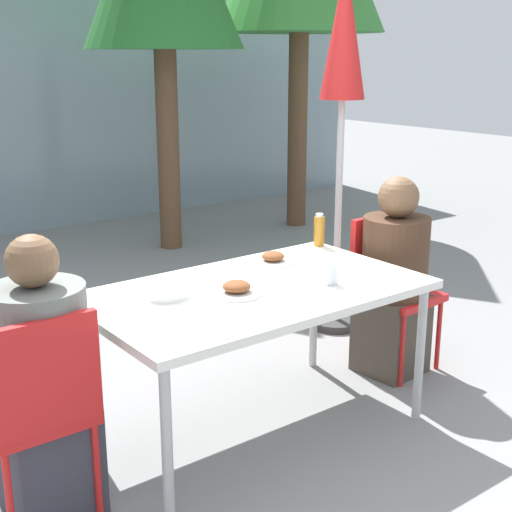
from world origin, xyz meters
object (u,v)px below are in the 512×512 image
object	(u,v)px
chair_left	(39,404)
drinking_cup	(330,274)
bottle	(319,230)
person_left	(44,389)
salad_bowl	(167,291)
chair_right	(388,280)
person_right	(394,284)
closed_umbrella	(343,64)

from	to	relation	value
chair_left	drinking_cup	distance (m)	1.41
bottle	drinking_cup	world-z (taller)	bottle
person_left	drinking_cup	xyz separation A→B (m)	(1.33, -0.17, 0.25)
person_left	salad_bowl	xyz separation A→B (m)	(0.63, 0.13, 0.23)
person_left	chair_right	distance (m)	2.10
chair_left	person_right	world-z (taller)	person_right
bottle	chair_right	bearing A→B (deg)	-31.47
chair_right	closed_umbrella	world-z (taller)	closed_umbrella
person_right	drinking_cup	world-z (taller)	person_right
person_right	person_left	bearing A→B (deg)	-1.97
bottle	drinking_cup	distance (m)	0.69
chair_left	person_left	distance (m)	0.09
closed_umbrella	salad_bowl	distance (m)	2.02
chair_right	drinking_cup	world-z (taller)	chair_right
person_right	salad_bowl	size ratio (longest dim) A/B	6.18
closed_umbrella	drinking_cup	distance (m)	1.64
bottle	drinking_cup	xyz separation A→B (m)	(-0.42, -0.54, -0.04)
chair_left	bottle	bearing A→B (deg)	13.96
chair_left	bottle	size ratio (longest dim) A/B	4.79
person_left	drinking_cup	world-z (taller)	person_left
chair_left	salad_bowl	bearing A→B (deg)	17.25
person_left	drinking_cup	distance (m)	1.36
chair_left	drinking_cup	world-z (taller)	chair_left
drinking_cup	chair_right	bearing A→B (deg)	23.24
drinking_cup	chair_left	bearing A→B (deg)	176.35
closed_umbrella	bottle	bearing A→B (deg)	-142.63
chair_left	drinking_cup	bearing A→B (deg)	-3.85
drinking_cup	salad_bowl	xyz separation A→B (m)	(-0.70, 0.30, -0.02)
person_left	chair_right	world-z (taller)	person_left
salad_bowl	bottle	bearing A→B (deg)	12.11
person_left	chair_left	bearing A→B (deg)	-122.02
person_left	chair_right	xyz separation A→B (m)	(2.10, 0.16, -0.01)
drinking_cup	salad_bowl	world-z (taller)	drinking_cup
person_left	salad_bowl	size ratio (longest dim) A/B	6.24
chair_right	person_right	world-z (taller)	person_right
chair_right	closed_umbrella	size ratio (longest dim) A/B	0.38
salad_bowl	drinking_cup	bearing A→B (deg)	-23.34
chair_right	bottle	xyz separation A→B (m)	(-0.35, 0.21, 0.30)
person_left	bottle	distance (m)	1.81
person_right	closed_umbrella	world-z (taller)	closed_umbrella
bottle	person_right	bearing A→B (deg)	-44.31
person_left	drinking_cup	bearing A→B (deg)	-7.40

